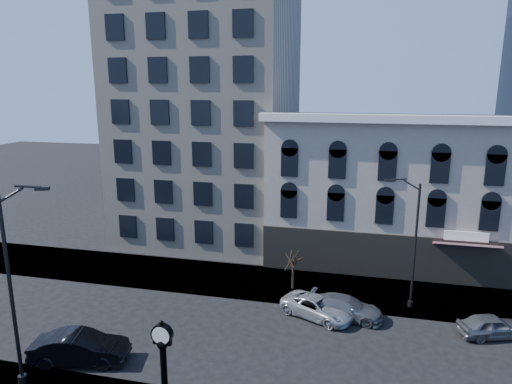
# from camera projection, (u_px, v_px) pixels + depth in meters

# --- Properties ---
(ground) EXTENTS (160.00, 160.00, 0.00)m
(ground) POSITION_uv_depth(u_px,v_px,m) (208.00, 336.00, 27.07)
(ground) COLOR black
(ground) RESTS_ON ground
(sidewalk_far) EXTENTS (160.00, 6.00, 0.12)m
(sidewalk_far) POSITION_uv_depth(u_px,v_px,m) (242.00, 280.00, 34.64)
(sidewalk_far) COLOR gray
(sidewalk_far) RESTS_ON ground
(cream_tower) EXTENTS (15.90, 15.40, 42.50)m
(cream_tower) POSITION_uv_depth(u_px,v_px,m) (207.00, 32.00, 41.90)
(cream_tower) COLOR beige
(cream_tower) RESTS_ON ground
(victorian_row) EXTENTS (22.60, 11.19, 12.50)m
(victorian_row) POSITION_uv_depth(u_px,v_px,m) (405.00, 190.00, 38.08)
(victorian_row) COLOR #A99B8B
(victorian_row) RESTS_ON ground
(street_clock) EXTENTS (1.02, 1.02, 4.49)m
(street_clock) POSITION_uv_depth(u_px,v_px,m) (164.00, 371.00, 20.27)
(street_clock) COLOR black
(street_clock) RESTS_ON sidewalk_near
(street_lamp_near) EXTENTS (2.52, 1.24, 10.25)m
(street_lamp_near) POSITION_uv_depth(u_px,v_px,m) (21.00, 234.00, 20.95)
(street_lamp_near) COLOR black
(street_lamp_near) RESTS_ON sidewalk_near
(street_lamp_far) EXTENTS (2.30, 0.35, 8.87)m
(street_lamp_far) POSITION_uv_depth(u_px,v_px,m) (407.00, 209.00, 29.06)
(street_lamp_far) COLOR black
(street_lamp_far) RESTS_ON sidewalk_far
(bare_tree_far) EXTENTS (1.96, 1.96, 3.36)m
(bare_tree_far) POSITION_uv_depth(u_px,v_px,m) (293.00, 256.00, 32.62)
(bare_tree_far) COLOR black
(bare_tree_far) RESTS_ON sidewalk_far
(car_near_b) EXTENTS (5.37, 2.89, 1.68)m
(car_near_b) POSITION_uv_depth(u_px,v_px,m) (80.00, 348.00, 24.37)
(car_near_b) COLOR black
(car_near_b) RESTS_ON ground
(car_far_a) EXTENTS (5.26, 3.98, 1.33)m
(car_far_a) POSITION_uv_depth(u_px,v_px,m) (318.00, 307.00, 29.19)
(car_far_a) COLOR #A5A8AD
(car_far_a) RESTS_ON ground
(car_far_b) EXTENTS (5.03, 2.71, 1.38)m
(car_far_b) POSITION_uv_depth(u_px,v_px,m) (346.00, 307.00, 29.12)
(car_far_b) COLOR #595B60
(car_far_b) RESTS_ON ground
(car_far_c) EXTENTS (4.30, 2.77, 1.36)m
(car_far_c) POSITION_uv_depth(u_px,v_px,m) (492.00, 326.00, 26.89)
(car_far_c) COLOR #595B60
(car_far_c) RESTS_ON ground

